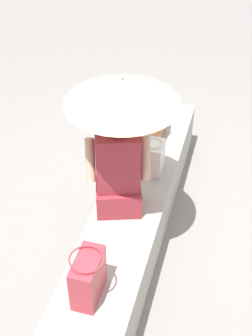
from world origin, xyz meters
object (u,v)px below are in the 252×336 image
object	(u,v)px
person_seated	(118,169)
handbag_black	(88,277)
tote_bag_canvas	(154,123)
shoulder_bag_spare	(153,157)
parasol	(122,91)

from	to	relation	value
person_seated	handbag_black	size ratio (longest dim) A/B	2.50
tote_bag_canvas	shoulder_bag_spare	xyz separation A→B (m)	(-0.45, -0.09, -0.03)
parasol	handbag_black	world-z (taller)	parasol
person_seated	handbag_black	world-z (taller)	person_seated
shoulder_bag_spare	person_seated	bearing A→B (deg)	163.95
handbag_black	tote_bag_canvas	world-z (taller)	tote_bag_canvas
handbag_black	shoulder_bag_spare	size ratio (longest dim) A/B	1.21
handbag_black	person_seated	bearing A→B (deg)	2.93
parasol	shoulder_bag_spare	size ratio (longest dim) A/B	3.83
parasol	handbag_black	size ratio (longest dim) A/B	3.17
parasol	tote_bag_canvas	bearing A→B (deg)	-2.20
tote_bag_canvas	shoulder_bag_spare	distance (m)	0.46
shoulder_bag_spare	tote_bag_canvas	bearing A→B (deg)	11.60
person_seated	handbag_black	distance (m)	0.85
handbag_black	tote_bag_canvas	distance (m)	1.80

